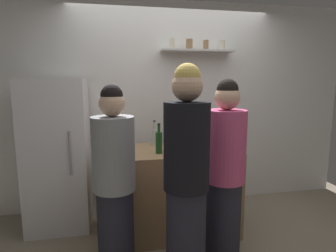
# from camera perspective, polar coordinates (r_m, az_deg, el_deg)

# --- Properties ---
(back_wall_assembly) EXTENTS (4.80, 0.32, 2.60)m
(back_wall_assembly) POSITION_cam_1_polar(r_m,az_deg,el_deg) (3.66, 0.63, 4.20)
(back_wall_assembly) COLOR white
(back_wall_assembly) RESTS_ON ground
(refrigerator) EXTENTS (0.65, 0.65, 1.65)m
(refrigerator) POSITION_cam_1_polar(r_m,az_deg,el_deg) (3.33, -21.45, -5.33)
(refrigerator) COLOR white
(refrigerator) RESTS_ON ground
(counter) EXTENTS (1.43, 0.71, 0.91)m
(counter) POSITION_cam_1_polar(r_m,az_deg,el_deg) (3.10, 0.00, -12.96)
(counter) COLOR #9E7A51
(counter) RESTS_ON ground
(baking_pan) EXTENTS (0.34, 0.24, 0.05)m
(baking_pan) POSITION_cam_1_polar(r_m,az_deg,el_deg) (2.95, 8.44, -4.44)
(baking_pan) COLOR gray
(baking_pan) RESTS_ON counter
(utensil_holder) EXTENTS (0.09, 0.09, 0.22)m
(utensil_holder) POSITION_cam_1_polar(r_m,az_deg,el_deg) (3.29, 6.18, -2.29)
(utensil_holder) COLOR #B2B2B7
(utensil_holder) RESTS_ON counter
(wine_bottle_dark_glass) EXTENTS (0.08, 0.08, 0.33)m
(wine_bottle_dark_glass) POSITION_cam_1_polar(r_m,az_deg,el_deg) (2.88, 13.57, -2.88)
(wine_bottle_dark_glass) COLOR black
(wine_bottle_dark_glass) RESTS_ON counter
(wine_bottle_green_glass) EXTENTS (0.07, 0.07, 0.30)m
(wine_bottle_green_glass) POSITION_cam_1_polar(r_m,az_deg,el_deg) (2.78, -1.85, -3.24)
(wine_bottle_green_glass) COLOR #19471E
(wine_bottle_green_glass) RESTS_ON counter
(wine_bottle_pale_glass) EXTENTS (0.06, 0.06, 0.29)m
(wine_bottle_pale_glass) POSITION_cam_1_polar(r_m,az_deg,el_deg) (3.10, -2.79, -2.18)
(wine_bottle_pale_glass) COLOR #B2BFB2
(wine_bottle_pale_glass) RESTS_ON counter
(wine_bottle_amber_glass) EXTENTS (0.08, 0.08, 0.34)m
(wine_bottle_amber_glass) POSITION_cam_1_polar(r_m,az_deg,el_deg) (3.24, 0.78, -1.30)
(wine_bottle_amber_glass) COLOR #472814
(wine_bottle_amber_glass) RESTS_ON counter
(water_bottle_plastic) EXTENTS (0.08, 0.08, 0.25)m
(water_bottle_plastic) POSITION_cam_1_polar(r_m,az_deg,el_deg) (3.13, 3.12, -1.95)
(water_bottle_plastic) COLOR silver
(water_bottle_plastic) RESTS_ON counter
(person_pink_top) EXTENTS (0.34, 0.34, 1.64)m
(person_pink_top) POSITION_cam_1_polar(r_m,az_deg,el_deg) (2.49, 11.44, -10.08)
(person_pink_top) COLOR #262633
(person_pink_top) RESTS_ON ground
(person_grey_hoodie) EXTENTS (0.34, 0.34, 1.59)m
(person_grey_hoodie) POSITION_cam_1_polar(r_m,az_deg,el_deg) (2.35, -10.82, -11.81)
(person_grey_hoodie) COLOR #262633
(person_grey_hoodie) RESTS_ON ground
(person_blonde) EXTENTS (0.34, 0.34, 1.74)m
(person_blonde) POSITION_cam_1_polar(r_m,az_deg,el_deg) (2.13, 3.73, -11.41)
(person_blonde) COLOR #262633
(person_blonde) RESTS_ON ground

